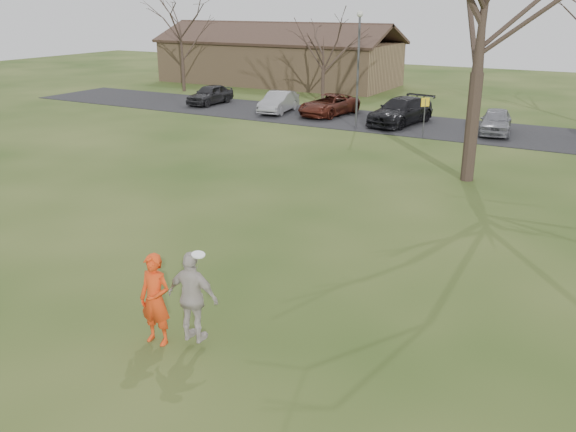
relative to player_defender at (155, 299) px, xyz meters
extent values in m
plane|color=#1E380F|center=(0.57, 0.51, -0.98)|extent=(120.00, 120.00, 0.00)
cube|color=black|center=(0.57, 25.51, -0.96)|extent=(62.00, 6.50, 0.04)
imported|color=red|center=(0.00, 0.00, 0.00)|extent=(0.74, 0.51, 1.96)
imported|color=black|center=(-17.56, 25.97, -0.28)|extent=(1.64, 3.93, 1.33)
imported|color=gray|center=(-11.76, 25.35, -0.28)|extent=(1.96, 4.15, 1.31)
imported|color=#4B1B11|center=(-8.54, 26.01, -0.30)|extent=(2.70, 4.84, 1.28)
imported|color=black|center=(-3.67, 25.36, -0.19)|extent=(2.91, 5.41, 1.49)
imported|color=slate|center=(1.66, 25.29, -0.28)|extent=(2.13, 4.07, 1.32)
imported|color=#BAAFA7|center=(0.82, 0.19, 0.17)|extent=(1.16, 0.56, 1.92)
cylinder|color=white|center=(0.96, 0.26, 1.09)|extent=(0.27, 0.27, 0.09)
cube|color=#8C6D4C|center=(-19.43, 38.51, 0.77)|extent=(20.00, 8.00, 3.50)
cube|color=#33231C|center=(-19.43, 36.46, 3.27)|extent=(20.60, 4.40, 1.78)
cube|color=#33231C|center=(-19.43, 40.56, 3.27)|extent=(20.60, 4.40, 1.78)
cube|color=#38281E|center=(-19.43, 38.51, 3.97)|extent=(20.60, 0.45, 0.20)
cylinder|color=#47474C|center=(-5.43, 23.01, 2.02)|extent=(0.12, 0.12, 6.00)
sphere|color=beige|center=(-5.43, 23.01, 5.12)|extent=(0.34, 0.34, 0.34)
cylinder|color=#47474C|center=(-1.43, 22.51, 0.02)|extent=(0.06, 0.06, 2.00)
cube|color=yellow|center=(-1.43, 22.51, 0.87)|extent=(0.35, 0.35, 0.45)
camera|label=1|loc=(7.82, -8.46, 5.72)|focal=38.23mm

